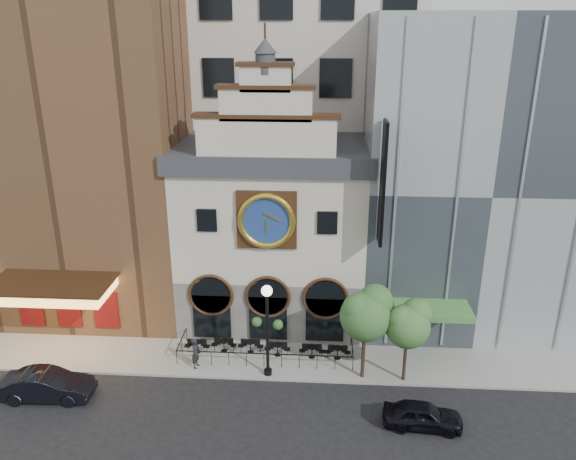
% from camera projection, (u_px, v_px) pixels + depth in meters
% --- Properties ---
extents(ground, '(120.00, 120.00, 0.00)m').
position_uv_depth(ground, '(262.00, 381.00, 32.62)').
color(ground, black).
rests_on(ground, ground).
extents(sidewalk, '(44.00, 5.00, 0.15)m').
position_uv_depth(sidewalk, '(266.00, 356.00, 34.93)').
color(sidewalk, gray).
rests_on(sidewalk, ground).
extents(clock_building, '(12.60, 8.78, 18.65)m').
position_uv_depth(clock_building, '(273.00, 227.00, 37.60)').
color(clock_building, '#605E5B').
rests_on(clock_building, ground).
extents(theater_building, '(14.00, 15.60, 25.00)m').
position_uv_depth(theater_building, '(85.00, 131.00, 38.30)').
color(theater_building, brown).
rests_on(theater_building, ground).
extents(retail_building, '(14.00, 14.40, 20.00)m').
position_uv_depth(retail_building, '(468.00, 172.00, 37.65)').
color(retail_building, gray).
rests_on(retail_building, ground).
extents(office_tower, '(20.00, 16.00, 40.00)m').
position_uv_depth(office_tower, '(285.00, 16.00, 44.34)').
color(office_tower, beige).
rests_on(office_tower, ground).
extents(cafe_railing, '(10.60, 2.60, 0.90)m').
position_uv_depth(cafe_railing, '(266.00, 348.00, 34.75)').
color(cafe_railing, black).
rests_on(cafe_railing, sidewalk).
extents(bistro_0, '(1.58, 0.68, 0.90)m').
position_uv_depth(bistro_0, '(197.00, 346.00, 35.00)').
color(bistro_0, black).
rests_on(bistro_0, sidewalk).
extents(bistro_1, '(1.58, 0.68, 0.90)m').
position_uv_depth(bistro_1, '(224.00, 345.00, 35.13)').
color(bistro_1, black).
rests_on(bistro_1, sidewalk).
extents(bistro_2, '(1.58, 0.68, 0.90)m').
position_uv_depth(bistro_2, '(251.00, 346.00, 35.01)').
color(bistro_2, black).
rests_on(bistro_2, sidewalk).
extents(bistro_3, '(1.58, 0.68, 0.90)m').
position_uv_depth(bistro_3, '(277.00, 349.00, 34.69)').
color(bistro_3, black).
rests_on(bistro_3, sidewalk).
extents(bistro_4, '(1.58, 0.68, 0.90)m').
position_uv_depth(bistro_4, '(312.00, 351.00, 34.47)').
color(bistro_4, black).
rests_on(bistro_4, sidewalk).
extents(bistro_5, '(1.58, 0.68, 0.90)m').
position_uv_depth(bistro_5, '(338.00, 352.00, 34.35)').
color(bistro_5, black).
rests_on(bistro_5, sidewalk).
extents(car_right, '(4.16, 1.92, 1.38)m').
position_uv_depth(car_right, '(423.00, 415.00, 28.71)').
color(car_right, black).
rests_on(car_right, ground).
extents(car_left, '(5.05, 1.93, 1.64)m').
position_uv_depth(car_left, '(47.00, 385.00, 30.86)').
color(car_left, black).
rests_on(car_left, ground).
extents(pedestrian, '(0.58, 0.77, 1.94)m').
position_uv_depth(pedestrian, '(196.00, 353.00, 33.34)').
color(pedestrian, black).
rests_on(pedestrian, sidewalk).
extents(lamppost, '(1.82, 0.84, 5.76)m').
position_uv_depth(lamppost, '(267.00, 321.00, 31.75)').
color(lamppost, black).
rests_on(lamppost, sidewalk).
extents(tree_left, '(2.99, 2.88, 5.75)m').
position_uv_depth(tree_left, '(366.00, 312.00, 31.34)').
color(tree_left, '#382619').
rests_on(tree_left, sidewalk).
extents(tree_right, '(2.63, 2.53, 5.06)m').
position_uv_depth(tree_right, '(409.00, 323.00, 31.24)').
color(tree_right, '#382619').
rests_on(tree_right, sidewalk).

